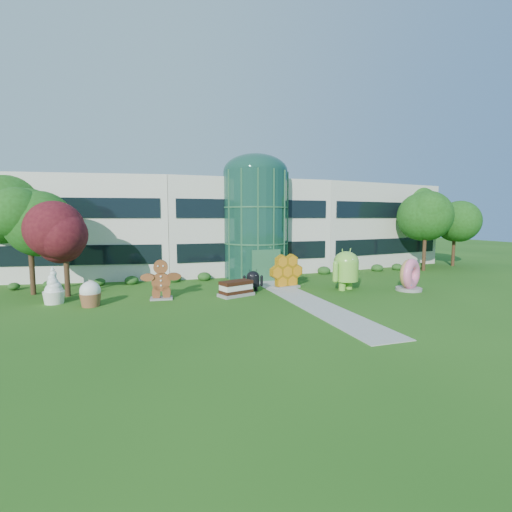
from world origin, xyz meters
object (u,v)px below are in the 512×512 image
object	(u,v)px
donut	(409,274)
gingerbread	(161,279)
android_green	(346,267)
android_black	(253,279)

from	to	relation	value
donut	gingerbread	bearing A→B (deg)	144.28
android_green	android_black	world-z (taller)	android_green
android_black	gingerbread	world-z (taller)	gingerbread
android_green	donut	distance (m)	4.81
donut	gingerbread	xyz separation A→B (m)	(-18.28, 2.84, 0.12)
android_black	donut	xyz separation A→B (m)	(11.42, -3.58, 0.35)
android_green	donut	bearing A→B (deg)	-44.37
gingerbread	donut	bearing A→B (deg)	-3.32
android_black	gingerbread	size ratio (longest dim) A/B	0.61
android_green	donut	world-z (taller)	android_green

